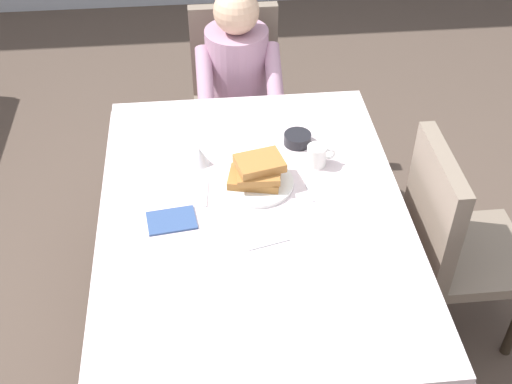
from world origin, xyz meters
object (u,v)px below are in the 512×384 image
at_px(plate_breakfast, 256,183).
at_px(knife_right_of_plate, 307,184).
at_px(chair_diner, 236,87).
at_px(cup_coffee, 317,156).
at_px(syrup_pitcher, 199,156).
at_px(chair_right_side, 451,237).
at_px(dining_table_main, 254,229).
at_px(fork_left_of_plate, 206,190).
at_px(spoon_near_edge, 269,244).
at_px(diner_person, 238,80).
at_px(breakfast_stack, 257,172).
at_px(bowl_butter, 298,139).

distance_m(plate_breakfast, knife_right_of_plate, 0.19).
height_order(chair_diner, cup_coffee, chair_diner).
distance_m(chair_diner, cup_coffee, 0.99).
distance_m(syrup_pitcher, knife_right_of_plate, 0.43).
relative_size(plate_breakfast, cup_coffee, 2.48).
distance_m(chair_right_side, plate_breakfast, 0.79).
bearing_deg(plate_breakfast, dining_table_main, -99.10).
bearing_deg(fork_left_of_plate, syrup_pitcher, 11.06).
xyz_separation_m(chair_right_side, spoon_near_edge, (-0.74, -0.17, 0.21)).
relative_size(diner_person, cup_coffee, 9.91).
relative_size(diner_person, spoon_near_edge, 7.47).
bearing_deg(chair_diner, breakfast_stack, 90.29).
bearing_deg(chair_diner, syrup_pitcher, 76.89).
bearing_deg(plate_breakfast, chair_right_side, -11.02).
relative_size(plate_breakfast, knife_right_of_plate, 1.40).
relative_size(breakfast_stack, bowl_butter, 2.03).
bearing_deg(syrup_pitcher, chair_diner, 76.89).
bearing_deg(bowl_butter, chair_right_side, -34.56).
bearing_deg(fork_left_of_plate, dining_table_main, -121.74).
distance_m(chair_diner, plate_breakfast, 1.05).
xyz_separation_m(fork_left_of_plate, spoon_near_edge, (0.20, -0.30, 0.00)).
bearing_deg(chair_right_side, dining_table_main, -90.00).
xyz_separation_m(breakfast_stack, knife_right_of_plate, (0.19, -0.02, -0.06)).
distance_m(breakfast_stack, bowl_butter, 0.31).
bearing_deg(knife_right_of_plate, fork_left_of_plate, 86.94).
bearing_deg(fork_left_of_plate, diner_person, -6.67).
height_order(diner_person, fork_left_of_plate, diner_person).
bearing_deg(diner_person, chair_right_side, 126.48).
distance_m(cup_coffee, spoon_near_edge, 0.48).
distance_m(chair_right_side, breakfast_stack, 0.81).
xyz_separation_m(chair_right_side, breakfast_stack, (-0.74, 0.14, 0.27)).
bearing_deg(chair_diner, cup_coffee, 104.93).
relative_size(dining_table_main, syrup_pitcher, 19.05).
bearing_deg(chair_right_side, plate_breakfast, -101.02).
height_order(diner_person, cup_coffee, diner_person).
bearing_deg(syrup_pitcher, diner_person, 74.19).
height_order(dining_table_main, spoon_near_edge, spoon_near_edge).
xyz_separation_m(plate_breakfast, knife_right_of_plate, (0.19, -0.02, -0.01)).
bearing_deg(syrup_pitcher, chair_right_side, -17.01).
distance_m(dining_table_main, spoon_near_edge, 0.20).
xyz_separation_m(diner_person, breakfast_stack, (0.01, -0.87, 0.13)).
bearing_deg(dining_table_main, chair_right_side, 0.00).
relative_size(chair_right_side, knife_right_of_plate, 4.65).
distance_m(chair_diner, bowl_butter, 0.84).
distance_m(syrup_pitcher, fork_left_of_plate, 0.17).
xyz_separation_m(dining_table_main, knife_right_of_plate, (0.21, 0.13, 0.09)).
distance_m(bowl_butter, spoon_near_edge, 0.58).
relative_size(chair_diner, fork_left_of_plate, 5.17).
relative_size(chair_right_side, bowl_butter, 8.45).
distance_m(bowl_butter, syrup_pitcher, 0.41).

